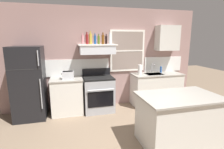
% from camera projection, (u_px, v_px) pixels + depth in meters
% --- Properties ---
extents(back_wall, '(5.40, 0.11, 2.70)m').
position_uv_depth(back_wall, '(106.00, 58.00, 4.78)').
color(back_wall, gray).
rests_on(back_wall, ground_plane).
extents(refrigerator, '(0.70, 0.72, 1.72)m').
position_uv_depth(refrigerator, '(29.00, 83.00, 4.04)').
color(refrigerator, black).
rests_on(refrigerator, ground_plane).
extents(counter_left_of_stove, '(0.79, 0.63, 0.91)m').
position_uv_depth(counter_left_of_stove, '(67.00, 96.00, 4.39)').
color(counter_left_of_stove, silver).
rests_on(counter_left_of_stove, ground_plane).
extents(toaster, '(0.30, 0.20, 0.19)m').
position_uv_depth(toaster, '(68.00, 75.00, 4.23)').
color(toaster, silver).
rests_on(toaster, counter_left_of_stove).
extents(stove_range, '(0.76, 0.69, 1.09)m').
position_uv_depth(stove_range, '(98.00, 93.00, 4.55)').
color(stove_range, '#9EA0A5').
rests_on(stove_range, ground_plane).
extents(range_hood_shelf, '(0.96, 0.52, 0.24)m').
position_uv_depth(range_hood_shelf, '(97.00, 49.00, 4.40)').
color(range_hood_shelf, silver).
extents(bottle_rose_pink, '(0.07, 0.07, 0.27)m').
position_uv_depth(bottle_rose_pink, '(83.00, 40.00, 4.30)').
color(bottle_rose_pink, '#C67F84').
rests_on(bottle_rose_pink, range_hood_shelf).
extents(bottle_red_label_wine, '(0.07, 0.07, 0.30)m').
position_uv_depth(bottle_red_label_wine, '(87.00, 39.00, 4.30)').
color(bottle_red_label_wine, maroon).
rests_on(bottle_red_label_wine, range_hood_shelf).
extents(bottle_champagne_gold_foil, '(0.08, 0.08, 0.33)m').
position_uv_depth(bottle_champagne_gold_foil, '(91.00, 39.00, 4.34)').
color(bottle_champagne_gold_foil, '#B29333').
rests_on(bottle_champagne_gold_foil, range_hood_shelf).
extents(bottle_blue_liqueur, '(0.07, 0.07, 0.27)m').
position_uv_depth(bottle_blue_liqueur, '(95.00, 40.00, 4.35)').
color(bottle_blue_liqueur, '#1E478C').
rests_on(bottle_blue_liqueur, range_hood_shelf).
extents(bottle_olive_oil_square, '(0.06, 0.06, 0.26)m').
position_uv_depth(bottle_olive_oil_square, '(99.00, 40.00, 4.36)').
color(bottle_olive_oil_square, '#4C601E').
rests_on(bottle_olive_oil_square, range_hood_shelf).
extents(bottle_amber_wine, '(0.07, 0.07, 0.29)m').
position_uv_depth(bottle_amber_wine, '(103.00, 39.00, 4.34)').
color(bottle_amber_wine, brown).
rests_on(bottle_amber_wine, range_hood_shelf).
extents(bottle_balsamic_dark, '(0.06, 0.06, 0.26)m').
position_uv_depth(bottle_balsamic_dark, '(106.00, 40.00, 4.46)').
color(bottle_balsamic_dark, black).
rests_on(bottle_balsamic_dark, range_hood_shelf).
extents(bottle_clear_tall, '(0.06, 0.06, 0.32)m').
position_uv_depth(bottle_clear_tall, '(110.00, 39.00, 4.49)').
color(bottle_clear_tall, silver).
rests_on(bottle_clear_tall, range_hood_shelf).
extents(counter_right_with_sink, '(1.43, 0.63, 0.91)m').
position_uv_depth(counter_right_with_sink, '(156.00, 89.00, 5.00)').
color(counter_right_with_sink, silver).
rests_on(counter_right_with_sink, ground_plane).
extents(sink_faucet, '(0.03, 0.17, 0.28)m').
position_uv_depth(sink_faucet, '(152.00, 67.00, 4.94)').
color(sink_faucet, silver).
rests_on(sink_faucet, counter_right_with_sink).
extents(paper_towel_roll, '(0.11, 0.11, 0.27)m').
position_uv_depth(paper_towel_roll, '(140.00, 70.00, 4.75)').
color(paper_towel_roll, white).
rests_on(paper_towel_roll, counter_right_with_sink).
extents(dish_soap_bottle, '(0.06, 0.06, 0.18)m').
position_uv_depth(dish_soap_bottle, '(161.00, 70.00, 5.03)').
color(dish_soap_bottle, blue).
rests_on(dish_soap_bottle, counter_right_with_sink).
extents(kitchen_island, '(1.40, 0.90, 0.91)m').
position_uv_depth(kitchen_island, '(178.00, 119.00, 3.10)').
color(kitchen_island, silver).
rests_on(kitchen_island, ground_plane).
extents(upper_cabinet_right, '(0.64, 0.32, 0.70)m').
position_uv_depth(upper_cabinet_right, '(167.00, 38.00, 4.92)').
color(upper_cabinet_right, silver).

